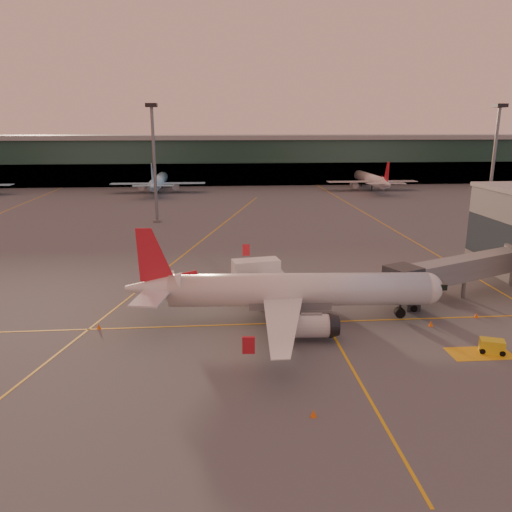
{
  "coord_description": "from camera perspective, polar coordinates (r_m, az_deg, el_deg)",
  "views": [
    {
      "loc": [
        -6.95,
        -45.78,
        21.15
      ],
      "look_at": [
        -1.91,
        15.3,
        5.0
      ],
      "focal_mm": 35.0,
      "sensor_mm": 36.0,
      "label": 1
    }
  ],
  "objects": [
    {
      "name": "cone_fwd",
      "position": [
        57.73,
        19.37,
        -7.29
      ],
      "size": [
        0.49,
        0.49,
        0.63
      ],
      "color": "#F2600C",
      "rests_on": "ground"
    },
    {
      "name": "pushback_tug",
      "position": [
        69.04,
        19.1,
        -3.36
      ],
      "size": [
        3.37,
        2.3,
        1.59
      ],
      "rotation": [
        0.0,
        0.0,
        0.23
      ],
      "color": "black",
      "rests_on": "ground"
    },
    {
      "name": "cone_nose",
      "position": [
        62.06,
        23.87,
        -6.21
      ],
      "size": [
        0.45,
        0.45,
        0.58
      ],
      "color": "#F2600C",
      "rests_on": "ground"
    },
    {
      "name": "mast_west_near",
      "position": [
        112.71,
        -11.59,
        11.27
      ],
      "size": [
        2.4,
        2.4,
        25.6
      ],
      "color": "slate",
      "rests_on": "ground"
    },
    {
      "name": "taxi_markings",
      "position": [
        92.71,
        -4.83,
        1.52
      ],
      "size": [
        100.12,
        173.0,
        0.01
      ],
      "color": "gold",
      "rests_on": "ground"
    },
    {
      "name": "distant_aircraft_row",
      "position": [
        166.09,
        1.48,
        7.44
      ],
      "size": [
        350.0,
        34.0,
        13.0
      ],
      "color": "#96D6FB",
      "rests_on": "ground"
    },
    {
      "name": "gpu_cart",
      "position": [
        53.44,
        25.37,
        -9.32
      ],
      "size": [
        2.57,
        2.06,
        1.31
      ],
      "rotation": [
        0.0,
        0.0,
        -0.37
      ],
      "color": "yellow",
      "rests_on": "ground"
    },
    {
      "name": "catering_truck",
      "position": [
        63.77,
        0.05,
        -2.15
      ],
      "size": [
        6.25,
        3.49,
        4.58
      ],
      "rotation": [
        0.0,
        0.0,
        0.17
      ],
      "color": "#B43519",
      "rests_on": "ground"
    },
    {
      "name": "mast_east_near",
      "position": [
        124.47,
        25.59,
        10.45
      ],
      "size": [
        2.4,
        2.4,
        25.6
      ],
      "color": "slate",
      "rests_on": "ground"
    },
    {
      "name": "jet_bridge",
      "position": [
        68.4,
        23.47,
        -1.29
      ],
      "size": [
        24.04,
        13.01,
        5.43
      ],
      "color": "slate",
      "rests_on": "ground"
    },
    {
      "name": "ground",
      "position": [
        50.9,
        3.61,
        -9.82
      ],
      "size": [
        600.0,
        600.0,
        0.0
      ],
      "primitive_type": "plane",
      "color": "#4C4F54",
      "rests_on": "ground"
    },
    {
      "name": "cone_tail",
      "position": [
        56.47,
        -17.53,
        -7.67
      ],
      "size": [
        0.43,
        0.43,
        0.55
      ],
      "color": "#F2600C",
      "rests_on": "ground"
    },
    {
      "name": "terminal",
      "position": [
        188.11,
        -2.64,
        10.97
      ],
      "size": [
        400.0,
        20.0,
        17.6
      ],
      "color": "#19382D",
      "rests_on": "ground"
    },
    {
      "name": "cone_wing_left",
      "position": [
        72.62,
        0.89,
        -1.96
      ],
      "size": [
        0.42,
        0.42,
        0.54
      ],
      "color": "#F2600C",
      "rests_on": "ground"
    },
    {
      "name": "cone_wing_right",
      "position": [
        39.28,
        6.61,
        -17.42
      ],
      "size": [
        0.47,
        0.47,
        0.6
      ],
      "color": "#F2600C",
      "rests_on": "ground"
    },
    {
      "name": "main_airplane",
      "position": [
        55.06,
        3.66,
        -4.03
      ],
      "size": [
        35.1,
        31.62,
        10.59
      ],
      "rotation": [
        0.0,
        0.0,
        -0.06
      ],
      "color": "silver",
      "rests_on": "ground"
    }
  ]
}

